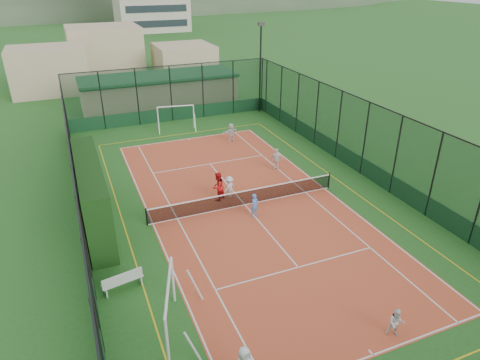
# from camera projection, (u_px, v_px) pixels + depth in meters

# --- Properties ---
(ground) EXTENTS (300.00, 300.00, 0.00)m
(ground) POSITION_uv_depth(u_px,v_px,m) (245.00, 205.00, 25.32)
(ground) COLOR #29571E
(ground) RESTS_ON ground
(court_slab) EXTENTS (11.17, 23.97, 0.01)m
(court_slab) POSITION_uv_depth(u_px,v_px,m) (245.00, 205.00, 25.32)
(court_slab) COLOR #C94C2C
(court_slab) RESTS_ON ground
(tennis_net) EXTENTS (11.67, 0.12, 1.06)m
(tennis_net) POSITION_uv_depth(u_px,v_px,m) (245.00, 197.00, 25.08)
(tennis_net) COLOR black
(tennis_net) RESTS_ON ground
(perimeter_fence) EXTENTS (18.12, 34.12, 5.00)m
(perimeter_fence) POSITION_uv_depth(u_px,v_px,m) (245.00, 167.00, 24.21)
(perimeter_fence) COLOR #10311B
(perimeter_fence) RESTS_ON ground
(floodlight_ne) EXTENTS (0.60, 0.26, 8.25)m
(floodlight_ne) POSITION_uv_depth(u_px,v_px,m) (260.00, 69.00, 40.18)
(floodlight_ne) COLOR black
(floodlight_ne) RESTS_ON ground
(clubhouse) EXTENTS (15.20, 7.20, 3.15)m
(clubhouse) POSITION_uv_depth(u_px,v_px,m) (159.00, 91.00, 42.85)
(clubhouse) COLOR tan
(clubhouse) RESTS_ON ground
(distant_hills) EXTENTS (200.00, 60.00, 24.00)m
(distant_hills) POSITION_uv_depth(u_px,v_px,m) (78.00, 9.00, 149.58)
(distant_hills) COLOR #384C33
(distant_hills) RESTS_ON ground
(hedge_left) EXTENTS (1.25, 8.31, 3.63)m
(hedge_left) POSITION_uv_depth(u_px,v_px,m) (93.00, 195.00, 22.62)
(hedge_left) COLOR black
(hedge_left) RESTS_ON ground
(white_bench) EXTENTS (1.83, 0.82, 1.00)m
(white_bench) POSITION_uv_depth(u_px,v_px,m) (122.00, 280.00, 18.45)
(white_bench) COLOR white
(white_bench) RESTS_ON ground
(futsal_goal_near) EXTENTS (3.59, 2.00, 2.22)m
(futsal_goal_near) POSITION_uv_depth(u_px,v_px,m) (170.00, 309.00, 16.04)
(futsal_goal_near) COLOR white
(futsal_goal_near) RESTS_ON ground
(futsal_goal_far) EXTENTS (3.29, 1.47, 2.05)m
(futsal_goal_far) POSITION_uv_depth(u_px,v_px,m) (176.00, 118.00, 36.88)
(futsal_goal_far) COLOR white
(futsal_goal_far) RESTS_ON ground
(child_near_mid) EXTENTS (0.61, 0.53, 1.40)m
(child_near_mid) POSITION_uv_depth(u_px,v_px,m) (255.00, 205.00, 23.86)
(child_near_mid) COLOR #4E84DD
(child_near_mid) RESTS_ON court_slab
(child_near_right) EXTENTS (0.76, 0.73, 1.24)m
(child_near_right) POSITION_uv_depth(u_px,v_px,m) (396.00, 323.00, 16.04)
(child_near_right) COLOR silver
(child_near_right) RESTS_ON court_slab
(child_far_left) EXTENTS (1.04, 0.91, 1.40)m
(child_far_left) POSITION_uv_depth(u_px,v_px,m) (229.00, 187.00, 25.85)
(child_far_left) COLOR silver
(child_far_left) RESTS_ON court_slab
(child_far_right) EXTENTS (0.97, 0.75, 1.53)m
(child_far_right) POSITION_uv_depth(u_px,v_px,m) (277.00, 159.00, 29.46)
(child_far_right) COLOR white
(child_far_right) RESTS_ON court_slab
(child_far_back) EXTENTS (1.45, 0.79, 1.49)m
(child_far_back) POSITION_uv_depth(u_px,v_px,m) (231.00, 132.00, 34.37)
(child_far_back) COLOR silver
(child_far_back) RESTS_ON court_slab
(coach) EXTENTS (1.10, 1.06, 1.79)m
(coach) POSITION_uv_depth(u_px,v_px,m) (218.00, 186.00, 25.48)
(coach) COLOR red
(coach) RESTS_ON court_slab
(tennis_balls) EXTENTS (4.73, 1.61, 0.07)m
(tennis_balls) POSITION_uv_depth(u_px,v_px,m) (224.00, 194.00, 26.41)
(tennis_balls) COLOR #CCE033
(tennis_balls) RESTS_ON court_slab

